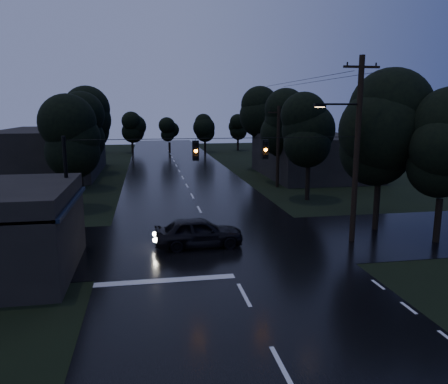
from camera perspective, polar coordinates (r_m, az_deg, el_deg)
name	(u,v)px	position (r m, az deg, el deg)	size (l,w,h in m)	color
ground	(282,368)	(13.55, 7.58, -21.83)	(160.00, 160.00, 0.00)	black
main_road	(187,186)	(41.63, -4.87, 0.78)	(12.00, 120.00, 0.02)	black
cross_street	(216,243)	(24.24, -1.00, -6.62)	(60.00, 9.00, 0.02)	black
building_far_right	(312,156)	(48.43, 11.43, 4.66)	(10.00, 14.00, 4.40)	black
building_far_left	(52,152)	(52.11, -21.53, 4.88)	(10.00, 16.00, 5.00)	black
utility_pole_main	(355,147)	(24.53, 16.79, 5.67)	(3.50, 0.30, 10.00)	black
utility_pole_far	(278,146)	(40.75, 7.07, 6.02)	(2.00, 0.30, 7.50)	black
anchor_pole_left	(68,198)	(22.59, -19.75, -0.72)	(0.18, 0.18, 6.00)	black
span_signals	(230,149)	(22.30, 0.79, 5.61)	(15.00, 0.37, 1.12)	black
tree_corner_near	(382,131)	(27.46, 19.88, 7.54)	(4.48, 4.48, 9.44)	black
tree_corner_far	(445,147)	(26.10, 26.87, 5.22)	(3.92, 3.92, 8.26)	black
tree_left_a	(70,137)	(33.34, -19.43, 6.76)	(3.92, 3.92, 8.26)	black
tree_left_b	(78,127)	(41.30, -18.52, 8.03)	(4.20, 4.20, 8.85)	black
tree_left_c	(86,120)	(51.27, -17.59, 8.96)	(4.48, 4.48, 9.44)	black
tree_right_a	(310,130)	(35.20, 11.11, 7.98)	(4.20, 4.20, 8.85)	black
tree_right_b	(285,122)	(42.93, 8.03, 9.07)	(4.48, 4.48, 9.44)	black
tree_right_c	(264,116)	(52.67, 5.29, 9.87)	(4.76, 4.76, 10.03)	black
car	(199,232)	(23.39, -3.32, -5.24)	(1.90, 4.72, 1.61)	black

